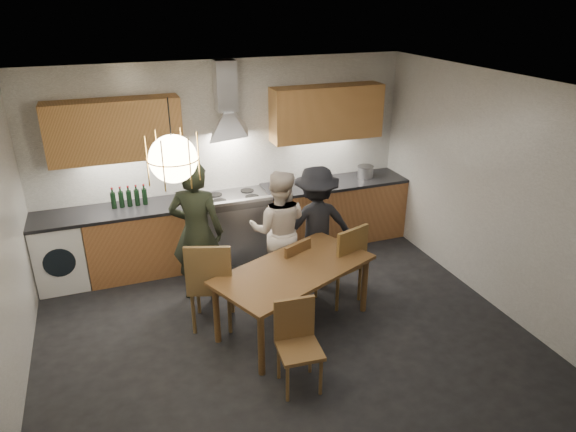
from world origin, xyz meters
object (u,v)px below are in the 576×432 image
object	(u,v)px
dining_table	(294,275)
mixing_bowl	(322,183)
stock_pot	(365,172)
wine_bottles	(129,196)
person_left	(197,232)
chair_back_left	(211,280)
chair_front	(297,338)
person_mid	(279,230)
person_right	(316,225)

from	to	relation	value
dining_table	mixing_bowl	bearing A→B (deg)	34.80
dining_table	stock_pot	bearing A→B (deg)	21.97
dining_table	wine_bottles	world-z (taller)	wine_bottles
dining_table	person_left	bearing A→B (deg)	107.99
chair_back_left	chair_front	size ratio (longest dim) A/B	1.23
stock_pot	chair_back_left	bearing A→B (deg)	-149.26
person_mid	wine_bottles	xyz separation A→B (m)	(-1.62, 1.01, 0.28)
chair_front	stock_pot	size ratio (longest dim) A/B	3.80
person_left	wine_bottles	size ratio (longest dim) A/B	3.84
chair_front	chair_back_left	bearing A→B (deg)	121.36
person_right	wine_bottles	distance (m)	2.35
chair_back_left	person_mid	size ratio (longest dim) A/B	0.70
person_right	wine_bottles	world-z (taller)	person_right
chair_back_left	chair_front	distance (m)	1.23
dining_table	stock_pot	world-z (taller)	stock_pot
person_mid	chair_front	bearing A→B (deg)	100.11
person_left	dining_table	bearing A→B (deg)	156.08
chair_front	wine_bottles	distance (m)	3.00
dining_table	chair_front	world-z (taller)	chair_front
chair_back_left	person_left	bearing A→B (deg)	-71.77
chair_front	stock_pot	distance (m)	3.42
person_left	stock_pot	xyz separation A→B (m)	(2.63, 0.90, 0.13)
wine_bottles	chair_back_left	bearing A→B (deg)	-68.09
person_left	stock_pot	size ratio (longest dim) A/B	7.61
chair_front	mixing_bowl	world-z (taller)	mixing_bowl
person_left	person_mid	bearing A→B (deg)	-160.08
person_mid	stock_pot	size ratio (longest dim) A/B	6.73
chair_back_left	person_left	distance (m)	0.72
wine_bottles	person_right	bearing A→B (deg)	-25.81
mixing_bowl	wine_bottles	world-z (taller)	wine_bottles
person_left	chair_front	bearing A→B (deg)	131.69
stock_pot	wine_bottles	bearing A→B (deg)	179.33
mixing_bowl	dining_table	bearing A→B (deg)	-121.67
wine_bottles	chair_front	bearing A→B (deg)	-66.11
dining_table	wine_bottles	size ratio (longest dim) A/B	4.29
person_right	stock_pot	distance (m)	1.56
person_mid	person_right	world-z (taller)	person_mid
chair_front	person_mid	size ratio (longest dim) A/B	0.56
mixing_bowl	person_mid	bearing A→B (deg)	-137.01
person_left	mixing_bowl	distance (m)	2.05
chair_front	person_mid	world-z (taller)	person_mid
wine_bottles	dining_table	bearing A→B (deg)	-51.63
dining_table	person_mid	xyz separation A→B (m)	(0.14, 0.86, 0.12)
chair_front	person_right	size ratio (longest dim) A/B	0.57
chair_back_left	person_right	bearing A→B (deg)	-139.09
chair_front	mixing_bowl	xyz separation A→B (m)	(1.35, 2.55, 0.46)
person_left	mixing_bowl	world-z (taller)	person_left
chair_front	stock_pot	world-z (taller)	stock_pot
chair_front	person_mid	distance (m)	1.76
person_right	stock_pot	world-z (taller)	person_right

